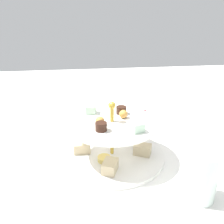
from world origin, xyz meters
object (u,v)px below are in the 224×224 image
object	(u,v)px
tiered_serving_stand	(112,141)
teacup_with_saucer	(138,114)
water_glass_short_left	(102,111)
butter_knife_right	(197,136)
water_glass_tall_right	(202,176)

from	to	relation	value
tiered_serving_stand	teacup_with_saucer	bearing A→B (deg)	150.09
water_glass_short_left	teacup_with_saucer	size ratio (longest dim) A/B	0.84
teacup_with_saucer	butter_knife_right	size ratio (longest dim) A/B	0.53
water_glass_short_left	butter_knife_right	size ratio (longest dim) A/B	0.44
tiered_serving_stand	water_glass_short_left	distance (m)	0.26
water_glass_tall_right	teacup_with_saucer	bearing A→B (deg)	-175.33
tiered_serving_stand	water_glass_short_left	world-z (taller)	tiered_serving_stand
water_glass_short_left	water_glass_tall_right	bearing A→B (deg)	21.19
water_glass_tall_right	tiered_serving_stand	bearing A→B (deg)	-138.67
water_glass_short_left	butter_knife_right	bearing A→B (deg)	58.97
teacup_with_saucer	tiered_serving_stand	bearing A→B (deg)	-29.91
tiered_serving_stand	butter_knife_right	xyz separation A→B (m)	(-0.08, 0.30, -0.05)
water_glass_short_left	butter_knife_right	world-z (taller)	water_glass_short_left
butter_knife_right	tiered_serving_stand	bearing A→B (deg)	80.01
water_glass_tall_right	teacup_with_saucer	distance (m)	0.44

